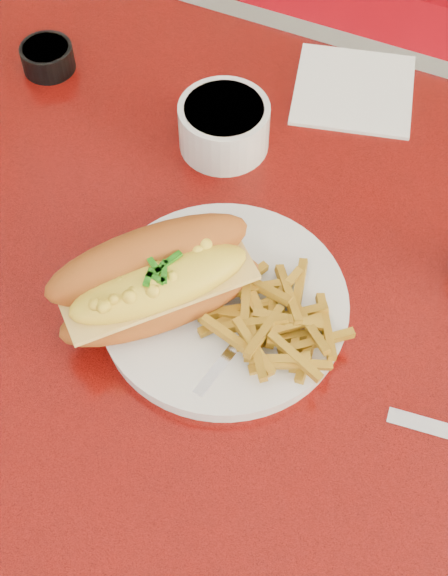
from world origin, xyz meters
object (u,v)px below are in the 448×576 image
at_px(sauce_cup_left, 47,57).
at_px(fork, 246,333).
at_px(booth_bench_far, 416,123).
at_px(dinner_plate, 224,305).
at_px(diner_table, 265,384).
at_px(gravy_ramekin, 224,125).
at_px(mac_hoagie, 156,280).

bearing_deg(sauce_cup_left, fork, -34.28).
height_order(booth_bench_far, fork, booth_bench_far).
distance_m(booth_bench_far, dinner_plate, 0.97).
bearing_deg(booth_bench_far, diner_table, -90.00).
bearing_deg(diner_table, gravy_ramekin, 126.54).
distance_m(booth_bench_far, gravy_ramekin, 0.82).
bearing_deg(mac_hoagie, fork, -46.29).
bearing_deg(fork, diner_table, -0.37).
relative_size(gravy_ramekin, sauce_cup_left, 1.41).
bearing_deg(sauce_cup_left, dinner_plate, -34.24).
bearing_deg(diner_table, booth_bench_far, 90.00).
relative_size(booth_bench_far, sauce_cup_left, 14.82).
relative_size(dinner_plate, gravy_ramekin, 2.27).
bearing_deg(sauce_cup_left, gravy_ramekin, -6.36).
xyz_separation_m(gravy_ramekin, sauce_cup_left, (-0.24, 0.03, -0.01)).
xyz_separation_m(booth_bench_far, gravy_ramekin, (-0.13, -0.63, 0.51)).
relative_size(fork, gravy_ramekin, 1.31).
bearing_deg(booth_bench_far, gravy_ramekin, -101.93).
height_order(booth_bench_far, gravy_ramekin, booth_bench_far).
bearing_deg(dinner_plate, gravy_ramekin, 114.44).
xyz_separation_m(dinner_plate, sauce_cup_left, (-0.34, 0.23, 0.01)).
relative_size(booth_bench_far, dinner_plate, 4.62).
distance_m(fork, sauce_cup_left, 0.45).
distance_m(diner_table, sauce_cup_left, 0.47).
height_order(diner_table, fork, fork).
distance_m(booth_bench_far, mac_hoagie, 1.02).
height_order(mac_hoagie, gravy_ramekin, mac_hoagie).
bearing_deg(fork, mac_hoagie, 102.42).
height_order(dinner_plate, gravy_ramekin, gravy_ramekin).
distance_m(diner_table, gravy_ramekin, 0.29).
distance_m(diner_table, dinner_plate, 0.18).
bearing_deg(sauce_cup_left, booth_bench_far, 57.98).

